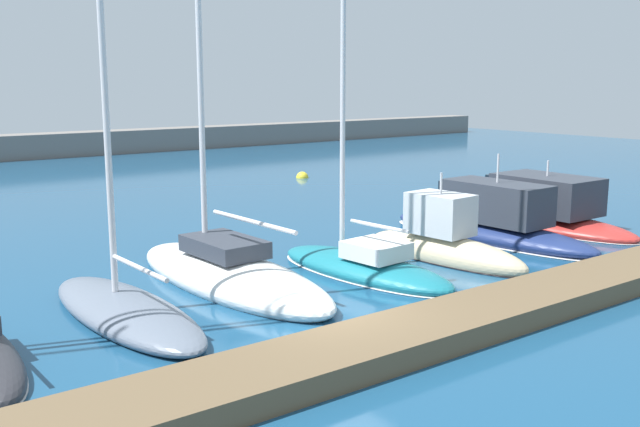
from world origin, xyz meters
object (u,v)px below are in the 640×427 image
(sailboat_slate_fourth, at_px, (124,303))
(mooring_buoy_yellow, at_px, (302,178))
(motorboat_red_ninth, at_px, (538,212))
(motorboat_navy_eighth, at_px, (490,222))
(sailboat_teal_sixth, at_px, (364,263))
(sailboat_white_fifth, at_px, (229,272))
(motorboat_sand_seventh, at_px, (442,245))

(sailboat_slate_fourth, xyz_separation_m, mooring_buoy_yellow, (19.32, 19.15, -0.42))
(sailboat_slate_fourth, xyz_separation_m, motorboat_red_ninth, (18.50, 1.07, 0.17))
(mooring_buoy_yellow, bearing_deg, motorboat_navy_eighth, -103.59)
(sailboat_slate_fourth, height_order, sailboat_teal_sixth, sailboat_slate_fourth)
(motorboat_navy_eighth, distance_m, motorboat_red_ninth, 3.70)
(sailboat_slate_fourth, relative_size, mooring_buoy_yellow, 20.40)
(sailboat_slate_fourth, distance_m, motorboat_red_ninth, 18.53)
(sailboat_teal_sixth, distance_m, motorboat_navy_eighth, 7.21)
(sailboat_slate_fourth, xyz_separation_m, motorboat_navy_eighth, (14.83, 0.57, 0.23))
(mooring_buoy_yellow, bearing_deg, sailboat_white_fifth, -130.90)
(motorboat_sand_seventh, bearing_deg, motorboat_red_ninth, -82.83)
(sailboat_white_fifth, distance_m, motorboat_navy_eighth, 11.16)
(motorboat_sand_seventh, relative_size, motorboat_navy_eighth, 0.72)
(sailboat_white_fifth, height_order, motorboat_navy_eighth, sailboat_white_fifth)
(motorboat_navy_eighth, bearing_deg, sailboat_slate_fourth, 89.95)
(sailboat_teal_sixth, bearing_deg, sailboat_slate_fourth, 81.80)
(sailboat_slate_fourth, relative_size, sailboat_white_fifth, 0.96)
(motorboat_red_ninth, xyz_separation_m, mooring_buoy_yellow, (0.82, 18.08, -0.59))
(sailboat_teal_sixth, height_order, motorboat_sand_seventh, sailboat_teal_sixth)
(sailboat_slate_fourth, distance_m, sailboat_white_fifth, 3.85)
(sailboat_white_fifth, height_order, motorboat_red_ninth, sailboat_white_fifth)
(sailboat_teal_sixth, bearing_deg, mooring_buoy_yellow, -35.98)
(motorboat_sand_seventh, xyz_separation_m, motorboat_red_ninth, (7.44, 1.61, 0.08))
(motorboat_sand_seventh, height_order, motorboat_red_ninth, motorboat_sand_seventh)
(sailboat_white_fifth, xyz_separation_m, motorboat_sand_seventh, (7.37, -1.63, 0.11))
(sailboat_slate_fourth, distance_m, motorboat_navy_eighth, 14.85)
(motorboat_sand_seventh, distance_m, mooring_buoy_yellow, 21.35)
(sailboat_slate_fourth, relative_size, motorboat_sand_seventh, 2.34)
(sailboat_teal_sixth, distance_m, motorboat_sand_seventh, 3.37)
(motorboat_red_ninth, bearing_deg, sailboat_teal_sixth, 98.03)
(motorboat_sand_seventh, relative_size, motorboat_red_ninth, 0.73)
(motorboat_navy_eighth, relative_size, mooring_buoy_yellow, 12.16)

